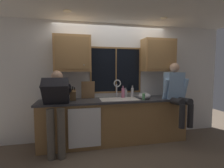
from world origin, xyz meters
TOP-DOWN VIEW (x-y plane):
  - back_wall at (0.00, 0.06)m, footprint 5.45×0.12m
  - ceiling_downlight_left at (-0.91, -0.60)m, footprint 0.14×0.14m
  - ceiling_downlight_right at (0.91, -0.60)m, footprint 0.14×0.14m
  - window_glass at (0.10, -0.01)m, footprint 1.10×0.02m
  - window_frame_top at (0.10, -0.02)m, footprint 1.17×0.02m
  - window_frame_bottom at (0.10, -0.02)m, footprint 1.17×0.02m
  - window_frame_left at (-0.47, -0.02)m, footprint 0.04×0.02m
  - window_frame_right at (0.66, -0.02)m, footprint 0.03×0.02m
  - window_mullion_center at (0.10, -0.02)m, footprint 0.02×0.02m
  - lower_cabinet_run at (0.00, -0.29)m, footprint 3.05×0.58m
  - countertop at (0.00, -0.31)m, footprint 3.11×0.62m
  - dishwasher_front at (-0.65, -0.61)m, footprint 0.60×0.02m
  - upper_cabinet_left at (-0.85, -0.17)m, footprint 0.73×0.36m
  - upper_cabinet_right at (1.04, -0.17)m, footprint 0.73×0.36m
  - sink at (0.10, -0.30)m, footprint 0.80×0.46m
  - faucet at (0.10, -0.12)m, footprint 0.18×0.09m
  - person_standing at (-1.14, -0.59)m, footprint 0.53×0.71m
  - person_sitting_on_counter at (1.27, -0.57)m, footprint 0.54×0.61m
  - knife_block at (-0.85, -0.26)m, footprint 0.12×0.18m
  - cutting_board at (-0.54, -0.09)m, footprint 0.28×0.10m
  - mixing_bowl at (0.63, -0.37)m, footprint 0.27×0.27m
  - soap_dispenser at (0.57, -0.47)m, footprint 0.06×0.07m
  - bottle_green_glass at (0.23, -0.13)m, footprint 0.07×0.07m
  - bottle_tall_clear at (0.31, -0.07)m, footprint 0.07×0.07m
  - bottle_amber_small at (0.45, -0.12)m, footprint 0.06×0.06m

SIDE VIEW (x-z plane):
  - lower_cabinet_run at x=0.00m, z-range 0.00..0.88m
  - dishwasher_front at x=-0.65m, z-range 0.09..0.83m
  - sink at x=0.10m, z-range 0.72..0.93m
  - countertop at x=0.00m, z-range 0.88..0.92m
  - person_standing at x=-1.14m, z-range 0.19..1.71m
  - mixing_bowl at x=0.63m, z-range 0.91..1.05m
  - soap_dispenser at x=0.57m, z-range 0.90..1.08m
  - bottle_tall_clear at x=0.31m, z-range 0.90..1.12m
  - knife_block at x=-0.85m, z-range 0.87..1.19m
  - bottle_green_glass at x=0.23m, z-range 0.90..1.17m
  - window_frame_bottom at x=0.10m, z-range 1.01..1.05m
  - bottle_amber_small at x=0.45m, z-range 0.90..1.17m
  - person_sitting_on_counter at x=1.27m, z-range 0.47..1.73m
  - cutting_board at x=-0.54m, z-range 0.92..1.29m
  - faucet at x=0.10m, z-range 0.97..1.37m
  - back_wall at x=0.00m, z-range 0.00..2.55m
  - window_glass at x=0.10m, z-range 1.05..2.00m
  - window_frame_left at x=-0.47m, z-range 1.05..2.00m
  - window_frame_right at x=0.66m, z-range 1.05..2.00m
  - window_mullion_center at x=0.10m, z-range 1.05..2.00m
  - upper_cabinet_left at x=-0.85m, z-range 1.50..2.22m
  - upper_cabinet_right at x=1.04m, z-range 1.50..2.22m
  - window_frame_top at x=0.10m, z-range 2.00..2.04m
  - ceiling_downlight_left at x=-0.91m, z-range 2.54..2.55m
  - ceiling_downlight_right at x=0.91m, z-range 2.54..2.55m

